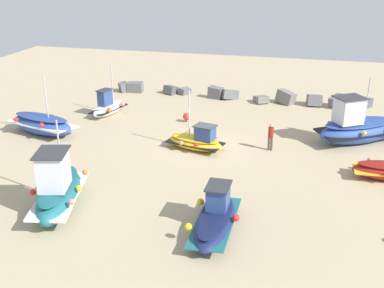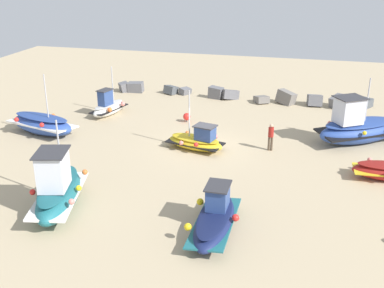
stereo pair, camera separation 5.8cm
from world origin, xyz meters
The scene contains 10 objects.
ground_plane centered at (0.00, 0.00, 0.00)m, with size 57.36×57.36×0.00m, color tan.
fishing_boat_0 centered at (2.51, -9.05, 0.59)m, with size 2.06×4.54×1.94m.
fishing_boat_1 centered at (8.94, 3.16, 0.96)m, with size 5.73×4.72×4.13m.
fishing_boat_3 centered at (-8.20, 4.47, 0.62)m, with size 1.99×3.48×3.45m.
fishing_boat_4 centered at (-4.75, -9.00, 0.98)m, with size 2.86×5.20×4.05m.
fishing_boat_5 centered at (-10.77, -0.26, 0.68)m, with size 5.14×3.13×4.10m.
fishing_boat_6 centered at (-0.42, -0.34, 0.52)m, with size 3.78×2.31×3.60m.
person_walking centered at (3.87, 0.54, 0.96)m, with size 0.32×0.32×1.66m.
breakwater_rocks centered at (1.34, 10.73, 0.40)m, with size 20.80×2.35×1.29m.
mooring_buoy_1 centered at (-2.29, 4.35, 0.38)m, with size 0.52×0.52×0.64m.
Camera 2 is at (5.89, -26.12, 10.83)m, focal length 44.59 mm.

